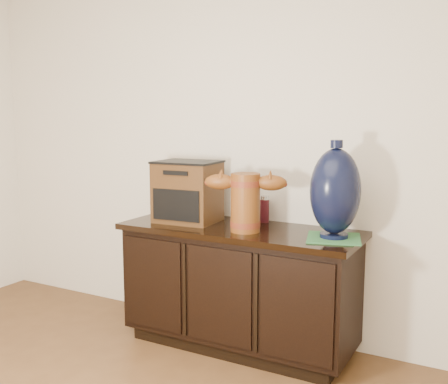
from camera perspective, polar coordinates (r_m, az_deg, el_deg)
The scene contains 6 objects.
sideboard at distance 3.26m, azimuth 1.67°, elevation -10.20°, with size 1.46×0.56×0.75m.
terracotta_vessel at distance 3.02m, azimuth 2.34°, elevation -0.76°, with size 0.48×0.24×0.34m.
tv_radio at distance 3.31m, azimuth -3.98°, elevation 0.06°, with size 0.40×0.33×0.39m.
green_mat at distance 2.94m, azimuth 11.86°, elevation -4.92°, with size 0.28×0.28×0.01m, color #306B38.
lamp_base at distance 2.89m, azimuth 12.01°, elevation 0.04°, with size 0.34×0.34×0.53m.
spray_can at distance 3.31m, azimuth 4.43°, elevation -1.88°, with size 0.06×0.06×0.17m.
Camera 1 is at (1.40, -0.53, 1.43)m, focal length 42.00 mm.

